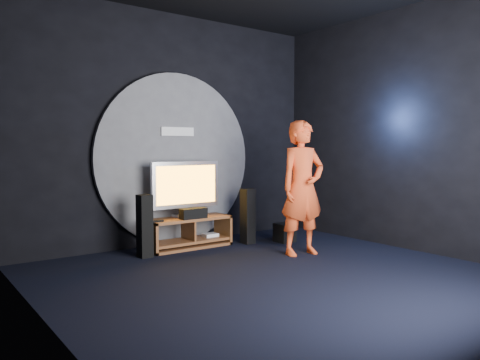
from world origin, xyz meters
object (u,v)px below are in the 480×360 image
object	(u,v)px
tower_speaker_right	(248,216)
subwoofer	(285,233)
tower_speaker_left	(145,226)
player	(303,188)
media_console	(189,234)
tv	(186,187)

from	to	relation	value
tower_speaker_right	subwoofer	world-z (taller)	tower_speaker_right
tower_speaker_left	player	size ratio (longest dim) A/B	0.46
tower_speaker_left	subwoofer	size ratio (longest dim) A/B	2.89
subwoofer	player	world-z (taller)	player
media_console	tower_speaker_right	size ratio (longest dim) A/B	1.51
tower_speaker_left	player	world-z (taller)	player
media_console	tower_speaker_right	world-z (taller)	tower_speaker_right
tv	tower_speaker_left	distance (m)	0.95
subwoofer	media_console	bearing A→B (deg)	159.37
media_console	tower_speaker_right	bearing A→B (deg)	-17.60
tower_speaker_right	subwoofer	bearing A→B (deg)	-25.37
media_console	tv	distance (m)	0.71
tv	subwoofer	distance (m)	1.72
tower_speaker_right	subwoofer	xyz separation A→B (m)	(0.53, -0.25, -0.28)
tower_speaker_right	player	xyz separation A→B (m)	(0.16, -1.03, 0.50)
tower_speaker_right	subwoofer	size ratio (longest dim) A/B	2.89
tv	player	world-z (taller)	player
player	tower_speaker_left	bearing A→B (deg)	156.91
tower_speaker_left	player	bearing A→B (deg)	-31.89
tower_speaker_left	subwoofer	distance (m)	2.25
tower_speaker_left	tower_speaker_right	xyz separation A→B (m)	(1.67, -0.10, 0.00)
tower_speaker_left	player	xyz separation A→B (m)	(1.83, -1.14, 0.50)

